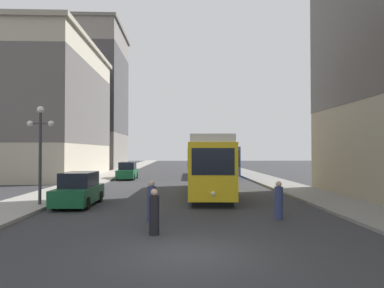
% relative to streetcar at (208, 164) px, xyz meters
% --- Properties ---
extents(ground_plane, '(200.00, 200.00, 0.00)m').
position_rel_streetcar_xyz_m(ground_plane, '(-1.83, -14.13, -2.10)').
color(ground_plane, '#303033').
extents(sidewalk_left, '(3.35, 120.00, 0.15)m').
position_rel_streetcar_xyz_m(sidewalk_left, '(-10.51, 25.87, -2.03)').
color(sidewalk_left, gray).
rests_on(sidewalk_left, ground).
extents(sidewalk_right, '(3.35, 120.00, 0.15)m').
position_rel_streetcar_xyz_m(sidewalk_right, '(6.85, 25.87, -2.03)').
color(sidewalk_right, gray).
rests_on(sidewalk_right, ground).
extents(streetcar, '(3.18, 12.89, 3.89)m').
position_rel_streetcar_xyz_m(streetcar, '(0.00, 0.00, 0.00)').
color(streetcar, black).
rests_on(streetcar, ground).
extents(transit_bus, '(2.86, 12.24, 3.45)m').
position_rel_streetcar_xyz_m(transit_bus, '(3.22, 18.18, -0.15)').
color(transit_bus, black).
rests_on(transit_bus, ground).
extents(parked_car_left_near, '(1.94, 4.83, 1.82)m').
position_rel_streetcar_xyz_m(parked_car_left_near, '(-7.53, 13.59, -1.26)').
color(parked_car_left_near, black).
rests_on(parked_car_left_near, ground).
extents(parked_car_left_mid, '(1.95, 4.46, 1.82)m').
position_rel_streetcar_xyz_m(parked_car_left_mid, '(-7.53, -4.80, -1.26)').
color(parked_car_left_mid, black).
rests_on(parked_car_left_mid, ground).
extents(pedestrian_crossing_near, '(0.37, 0.37, 1.64)m').
position_rel_streetcar_xyz_m(pedestrian_crossing_near, '(-2.92, -11.79, -1.34)').
color(pedestrian_crossing_near, black).
rests_on(pedestrian_crossing_near, ground).
extents(pedestrian_crossing_far, '(0.37, 0.37, 1.65)m').
position_rel_streetcar_xyz_m(pedestrian_crossing_far, '(2.35, -9.00, -1.33)').
color(pedestrian_crossing_far, navy).
rests_on(pedestrian_crossing_far, ground).
extents(pedestrian_on_sidewalk, '(0.39, 0.39, 1.72)m').
position_rel_streetcar_xyz_m(pedestrian_on_sidewalk, '(-3.21, -9.26, -1.30)').
color(pedestrian_on_sidewalk, navy).
rests_on(pedestrian_on_sidewalk, ground).
extents(lamp_post_left_near, '(1.41, 0.36, 5.23)m').
position_rel_streetcar_xyz_m(lamp_post_left_near, '(-9.43, -5.32, 1.50)').
color(lamp_post_left_near, '#333338').
rests_on(lamp_post_left_near, sidewalk_left).
extents(building_left_corner, '(16.17, 20.90, 15.50)m').
position_rel_streetcar_xyz_m(building_left_corner, '(-19.97, 17.46, 5.85)').
color(building_left_corner, '#B2A893').
rests_on(building_left_corner, ground).
extents(building_left_midblock, '(13.43, 16.27, 24.64)m').
position_rel_streetcar_xyz_m(building_left_midblock, '(-18.60, 38.77, 10.59)').
color(building_left_midblock, slate).
rests_on(building_left_midblock, ground).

